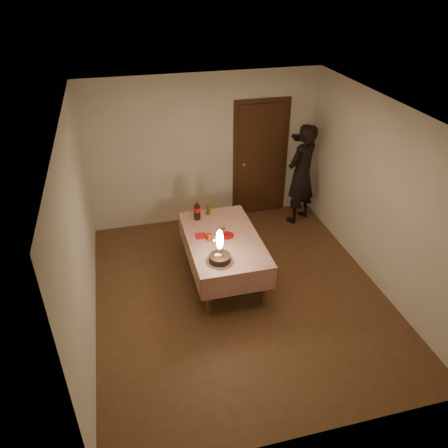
{
  "coord_description": "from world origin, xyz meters",
  "views": [
    {
      "loc": [
        -1.4,
        -4.59,
        4.11
      ],
      "look_at": [
        -0.13,
        0.41,
        0.95
      ],
      "focal_mm": 35.0,
      "sensor_mm": 36.0,
      "label": 1
    }
  ],
  "objects_px": {
    "birthday_cake": "(220,254)",
    "red_plate": "(227,235)",
    "clear_cup": "(223,232)",
    "amber_bottle_left": "(208,208)",
    "photographer": "(301,174)",
    "dining_table": "(223,243)",
    "cola_bottle": "(197,210)",
    "red_cup": "(209,237)"
  },
  "relations": [
    {
      "from": "birthday_cake",
      "to": "photographer",
      "type": "relative_size",
      "value": 0.27
    },
    {
      "from": "birthday_cake",
      "to": "red_plate",
      "type": "relative_size",
      "value": 2.22
    },
    {
      "from": "birthday_cake",
      "to": "amber_bottle_left",
      "type": "bearing_deg",
      "value": 84.47
    },
    {
      "from": "red_plate",
      "to": "clear_cup",
      "type": "relative_size",
      "value": 2.44
    },
    {
      "from": "amber_bottle_left",
      "to": "photographer",
      "type": "xyz_separation_m",
      "value": [
        1.79,
        0.6,
        0.09
      ]
    },
    {
      "from": "red_cup",
      "to": "amber_bottle_left",
      "type": "xyz_separation_m",
      "value": [
        0.14,
        0.71,
        0.07
      ]
    },
    {
      "from": "cola_bottle",
      "to": "clear_cup",
      "type": "bearing_deg",
      "value": -61.95
    },
    {
      "from": "red_cup",
      "to": "birthday_cake",
      "type": "bearing_deg",
      "value": -87.59
    },
    {
      "from": "red_cup",
      "to": "clear_cup",
      "type": "relative_size",
      "value": 1.11
    },
    {
      "from": "photographer",
      "to": "birthday_cake",
      "type": "bearing_deg",
      "value": -135.99
    },
    {
      "from": "amber_bottle_left",
      "to": "cola_bottle",
      "type": "bearing_deg",
      "value": -152.36
    },
    {
      "from": "clear_cup",
      "to": "cola_bottle",
      "type": "distance_m",
      "value": 0.6
    },
    {
      "from": "birthday_cake",
      "to": "red_cup",
      "type": "height_order",
      "value": "birthday_cake"
    },
    {
      "from": "birthday_cake",
      "to": "cola_bottle",
      "type": "relative_size",
      "value": 1.54
    },
    {
      "from": "red_plate",
      "to": "photographer",
      "type": "relative_size",
      "value": 0.12
    },
    {
      "from": "birthday_cake",
      "to": "clear_cup",
      "type": "bearing_deg",
      "value": 71.92
    },
    {
      "from": "red_cup",
      "to": "clear_cup",
      "type": "bearing_deg",
      "value": 21.36
    },
    {
      "from": "dining_table",
      "to": "cola_bottle",
      "type": "distance_m",
      "value": 0.7
    },
    {
      "from": "amber_bottle_left",
      "to": "red_plate",
      "type": "bearing_deg",
      "value": -79.81
    },
    {
      "from": "dining_table",
      "to": "cola_bottle",
      "type": "height_order",
      "value": "cola_bottle"
    },
    {
      "from": "clear_cup",
      "to": "photographer",
      "type": "distance_m",
      "value": 2.11
    },
    {
      "from": "photographer",
      "to": "clear_cup",
      "type": "bearing_deg",
      "value": -144.31
    },
    {
      "from": "dining_table",
      "to": "red_plate",
      "type": "distance_m",
      "value": 0.12
    },
    {
      "from": "cola_bottle",
      "to": "photographer",
      "type": "xyz_separation_m",
      "value": [
        1.98,
        0.71,
        0.05
      ]
    },
    {
      "from": "cola_bottle",
      "to": "amber_bottle_left",
      "type": "distance_m",
      "value": 0.22
    },
    {
      "from": "red_cup",
      "to": "photographer",
      "type": "height_order",
      "value": "photographer"
    },
    {
      "from": "birthday_cake",
      "to": "photographer",
      "type": "height_order",
      "value": "photographer"
    },
    {
      "from": "cola_bottle",
      "to": "birthday_cake",
      "type": "bearing_deg",
      "value": -86.2
    },
    {
      "from": "red_plate",
      "to": "amber_bottle_left",
      "type": "bearing_deg",
      "value": 100.19
    },
    {
      "from": "photographer",
      "to": "cola_bottle",
      "type": "bearing_deg",
      "value": -160.41
    },
    {
      "from": "amber_bottle_left",
      "to": "photographer",
      "type": "relative_size",
      "value": 0.14
    },
    {
      "from": "clear_cup",
      "to": "red_cup",
      "type": "bearing_deg",
      "value": -158.64
    },
    {
      "from": "amber_bottle_left",
      "to": "clear_cup",
      "type": "bearing_deg",
      "value": -82.54
    },
    {
      "from": "amber_bottle_left",
      "to": "birthday_cake",
      "type": "bearing_deg",
      "value": -95.53
    },
    {
      "from": "dining_table",
      "to": "red_cup",
      "type": "bearing_deg",
      "value": -177.66
    },
    {
      "from": "dining_table",
      "to": "amber_bottle_left",
      "type": "height_order",
      "value": "amber_bottle_left"
    },
    {
      "from": "red_plate",
      "to": "clear_cup",
      "type": "xyz_separation_m",
      "value": [
        -0.04,
        0.04,
        0.04
      ]
    },
    {
      "from": "birthday_cake",
      "to": "cola_bottle",
      "type": "distance_m",
      "value": 1.14
    },
    {
      "from": "birthday_cake",
      "to": "red_plate",
      "type": "distance_m",
      "value": 0.63
    },
    {
      "from": "birthday_cake",
      "to": "clear_cup",
      "type": "height_order",
      "value": "birthday_cake"
    },
    {
      "from": "clear_cup",
      "to": "amber_bottle_left",
      "type": "relative_size",
      "value": 0.35
    },
    {
      "from": "photographer",
      "to": "amber_bottle_left",
      "type": "bearing_deg",
      "value": -161.34
    }
  ]
}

